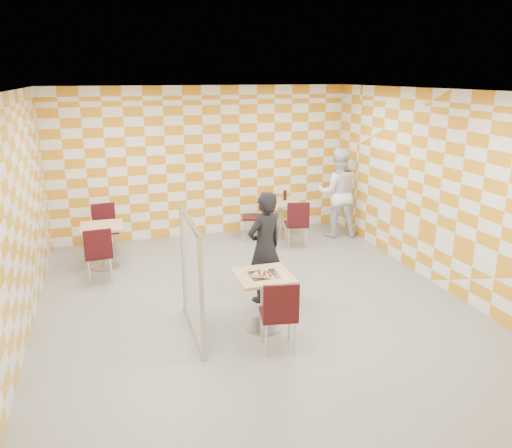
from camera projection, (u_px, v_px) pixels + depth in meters
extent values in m
plane|color=gray|center=(253.00, 304.00, 7.24)|extent=(7.00, 7.00, 0.00)
plane|color=white|center=(253.00, 91.00, 6.38)|extent=(7.00, 7.00, 0.00)
plane|color=white|center=(204.00, 163.00, 10.02)|extent=(6.00, 0.00, 6.00)
plane|color=white|center=(14.00, 222.00, 5.97)|extent=(0.00, 7.00, 7.00)
plane|color=white|center=(440.00, 190.00, 7.64)|extent=(0.00, 7.00, 7.00)
cube|color=#D9B775|center=(264.00, 276.00, 6.37)|extent=(0.70, 0.70, 0.04)
cylinder|color=#A5A5AA|center=(263.00, 302.00, 6.47)|extent=(0.08, 0.08, 0.70)
cylinder|color=#A5A5AA|center=(263.00, 326.00, 6.57)|extent=(0.50, 0.50, 0.03)
cube|color=#D9B775|center=(281.00, 202.00, 10.02)|extent=(0.70, 0.70, 0.04)
cylinder|color=#A5A5AA|center=(281.00, 220.00, 10.13)|extent=(0.08, 0.08, 0.70)
cylinder|color=#A5A5AA|center=(280.00, 236.00, 10.23)|extent=(0.50, 0.50, 0.03)
cube|color=#D9B775|center=(102.00, 227.00, 8.44)|extent=(0.70, 0.70, 0.04)
cylinder|color=#A5A5AA|center=(104.00, 247.00, 8.54)|extent=(0.08, 0.08, 0.70)
cylinder|color=#A5A5AA|center=(105.00, 266.00, 8.64)|extent=(0.50, 0.50, 0.03)
cube|color=#360A0F|center=(278.00, 315.00, 5.95)|extent=(0.49, 0.49, 0.04)
cube|color=#360A0F|center=(281.00, 303.00, 5.69)|extent=(0.42, 0.11, 0.45)
cylinder|color=silver|center=(289.00, 325.00, 6.20)|extent=(0.03, 0.03, 0.43)
cylinder|color=silver|center=(262.00, 326.00, 6.16)|extent=(0.03, 0.03, 0.43)
cylinder|color=silver|center=(294.00, 339.00, 5.87)|extent=(0.03, 0.03, 0.43)
cylinder|color=silver|center=(266.00, 340.00, 5.83)|extent=(0.03, 0.03, 0.43)
cube|color=#360A0F|center=(296.00, 224.00, 9.54)|extent=(0.50, 0.50, 0.04)
cube|color=#360A0F|center=(298.00, 214.00, 9.27)|extent=(0.42, 0.13, 0.45)
cylinder|color=silver|center=(303.00, 233.00, 9.78)|extent=(0.03, 0.03, 0.43)
cylinder|color=silver|center=(286.00, 233.00, 9.75)|extent=(0.03, 0.03, 0.43)
cylinder|color=silver|center=(306.00, 238.00, 9.46)|extent=(0.03, 0.03, 0.43)
cylinder|color=silver|center=(289.00, 239.00, 9.43)|extent=(0.03, 0.03, 0.43)
cube|color=#360A0F|center=(253.00, 217.00, 10.01)|extent=(0.52, 0.52, 0.04)
cube|color=#360A0F|center=(263.00, 205.00, 9.94)|extent=(0.15, 0.41, 0.45)
cylinder|color=silver|center=(245.00, 226.00, 10.24)|extent=(0.03, 0.03, 0.43)
cylinder|color=silver|center=(244.00, 231.00, 9.91)|extent=(0.03, 0.03, 0.43)
cylinder|color=silver|center=(261.00, 226.00, 10.25)|extent=(0.03, 0.03, 0.43)
cylinder|color=silver|center=(262.00, 231.00, 9.92)|extent=(0.03, 0.03, 0.43)
cube|color=#360A0F|center=(98.00, 255.00, 7.93)|extent=(0.45, 0.45, 0.04)
cube|color=#360A0F|center=(98.00, 244.00, 7.68)|extent=(0.42, 0.08, 0.45)
cylinder|color=silver|center=(109.00, 263.00, 8.21)|extent=(0.03, 0.03, 0.43)
cylinder|color=silver|center=(88.00, 266.00, 8.09)|extent=(0.03, 0.03, 0.43)
cylinder|color=silver|center=(112.00, 271.00, 7.90)|extent=(0.03, 0.03, 0.43)
cylinder|color=silver|center=(89.00, 274.00, 7.78)|extent=(0.03, 0.03, 0.43)
cube|color=#360A0F|center=(106.00, 231.00, 9.12)|extent=(0.46, 0.46, 0.04)
cube|color=#360A0F|center=(104.00, 215.00, 9.23)|extent=(0.42, 0.08, 0.45)
cylinder|color=silver|center=(98.00, 247.00, 8.98)|extent=(0.03, 0.03, 0.43)
cylinder|color=silver|center=(118.00, 245.00, 9.10)|extent=(0.03, 0.03, 0.43)
cylinder|color=silver|center=(97.00, 242.00, 9.28)|extent=(0.03, 0.03, 0.43)
cylinder|color=silver|center=(115.00, 239.00, 9.40)|extent=(0.03, 0.03, 0.43)
cube|color=white|center=(192.00, 276.00, 6.19)|extent=(0.02, 1.30, 1.40)
cube|color=#B2B2B7|center=(189.00, 220.00, 5.98)|extent=(0.05, 1.30, 0.05)
cube|color=#B2B2B7|center=(194.00, 328.00, 6.40)|extent=(0.05, 1.30, 0.05)
cube|color=#B2B2B7|center=(201.00, 297.00, 5.59)|extent=(0.05, 0.05, 1.50)
cylinder|color=#B2B2B7|center=(204.00, 358.00, 5.82)|extent=(0.08, 0.08, 0.05)
cube|color=#B2B2B7|center=(183.00, 258.00, 6.78)|extent=(0.05, 0.05, 1.50)
cylinder|color=#B2B2B7|center=(186.00, 310.00, 7.01)|extent=(0.08, 0.08, 0.05)
imported|color=black|center=(265.00, 247.00, 7.16)|extent=(0.70, 0.59, 1.63)
imported|color=white|center=(337.00, 193.00, 10.08)|extent=(1.03, 0.89, 1.81)
cube|color=silver|center=(264.00, 275.00, 6.34)|extent=(0.38, 0.34, 0.01)
cone|color=tan|center=(264.00, 274.00, 6.34)|extent=(0.40, 0.40, 0.02)
cone|color=#F2D88C|center=(264.00, 272.00, 6.35)|extent=(0.33, 0.33, 0.01)
cylinder|color=maroon|center=(262.00, 276.00, 6.22)|extent=(0.04, 0.04, 0.01)
cylinder|color=maroon|center=(270.00, 274.00, 6.26)|extent=(0.04, 0.04, 0.01)
cylinder|color=maroon|center=(265.00, 273.00, 6.31)|extent=(0.04, 0.04, 0.01)
cylinder|color=maroon|center=(260.00, 272.00, 6.35)|extent=(0.04, 0.04, 0.01)
cylinder|color=maroon|center=(268.00, 271.00, 6.36)|extent=(0.04, 0.04, 0.01)
torus|color=black|center=(269.00, 273.00, 6.32)|extent=(0.03, 0.03, 0.01)
torus|color=black|center=(264.00, 274.00, 6.27)|extent=(0.03, 0.03, 0.01)
torus|color=black|center=(265.00, 271.00, 6.37)|extent=(0.03, 0.03, 0.01)
torus|color=black|center=(259.00, 273.00, 6.29)|extent=(0.03, 0.03, 0.01)
cylinder|color=white|center=(271.00, 197.00, 10.03)|extent=(0.06, 0.06, 0.16)
cylinder|color=red|center=(271.00, 192.00, 10.00)|extent=(0.04, 0.04, 0.04)
cylinder|color=black|center=(285.00, 195.00, 10.10)|extent=(0.07, 0.07, 0.20)
cylinder|color=red|center=(285.00, 190.00, 10.07)|extent=(0.03, 0.03, 0.03)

